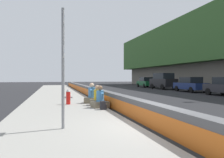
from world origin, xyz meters
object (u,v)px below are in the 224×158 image
object	(u,v)px
seated_person_foreground	(100,101)
parked_car_far	(146,82)
backpack	(103,105)
parked_car_midline	(163,81)
fire_hydrant	(68,96)
seated_person_rear	(92,97)
seated_person_middle	(97,99)
parked_car_fourth	(190,84)
route_sign_post	(63,58)

from	to	relation	value
seated_person_foreground	parked_car_far	bearing A→B (deg)	-27.76
backpack	parked_car_far	size ratio (longest dim) A/B	0.09
parked_car_midline	fire_hydrant	bearing A→B (deg)	138.99
seated_person_rear	backpack	world-z (taller)	seated_person_rear
seated_person_rear	backpack	xyz separation A→B (m)	(-2.92, -0.06, -0.18)
seated_person_middle	parked_car_fourth	xyz separation A→B (m)	(10.68, -12.90, 0.38)
parked_car_fourth	parked_car_far	distance (m)	12.79
parked_car_fourth	parked_car_far	xyz separation A→B (m)	(12.79, 0.06, 0.00)
seated_person_middle	seated_person_rear	distance (m)	1.15
fire_hydrant	seated_person_middle	bearing A→B (deg)	-116.42
backpack	parked_car_midline	xyz separation A→B (m)	(19.04, -12.88, 0.85)
route_sign_post	seated_person_rear	world-z (taller)	route_sign_post
route_sign_post	seated_person_rear	bearing A→B (deg)	-16.53
fire_hydrant	route_sign_post	bearing A→B (deg)	174.94
seated_person_middle	parked_car_fourth	world-z (taller)	parked_car_fourth
parked_car_fourth	seated_person_foreground	bearing A→B (deg)	132.10
seated_person_foreground	backpack	bearing A→B (deg)	179.02
route_sign_post	seated_person_foreground	xyz separation A→B (m)	(4.44, -2.03, -1.74)
seated_person_foreground	seated_person_rear	size ratio (longest dim) A/B	0.93
fire_hydrant	parked_car_midline	xyz separation A→B (m)	(16.50, -14.35, 0.60)
route_sign_post	parked_car_far	distance (m)	32.58
backpack	parked_car_fourth	bearing A→B (deg)	-46.12
seated_person_middle	route_sign_post	bearing A→B (deg)	159.15
route_sign_post	parked_car_far	size ratio (longest dim) A/B	0.79
seated_person_foreground	parked_car_midline	bearing A→B (deg)	-35.15
route_sign_post	fire_hydrant	world-z (taller)	route_sign_post
parked_car_far	route_sign_post	bearing A→B (deg)	152.72
route_sign_post	seated_person_middle	size ratio (longest dim) A/B	3.28
seated_person_rear	parked_car_fourth	bearing A→B (deg)	-53.76
seated_person_middle	backpack	world-z (taller)	seated_person_middle
seated_person_rear	parked_car_midline	world-z (taller)	parked_car_midline
fire_hydrant	backpack	world-z (taller)	fire_hydrant
seated_person_rear	parked_car_far	bearing A→B (deg)	-30.13
seated_person_rear	parked_car_far	xyz separation A→B (m)	(22.33, -12.96, 0.35)
parked_car_far	fire_hydrant	bearing A→B (deg)	147.68
seated_person_foreground	seated_person_rear	bearing A→B (deg)	1.81
seated_person_rear	parked_car_fourth	size ratio (longest dim) A/B	0.26
fire_hydrant	parked_car_fourth	world-z (taller)	parked_car_fourth
route_sign_post	parked_car_midline	xyz separation A→B (m)	(22.72, -14.90, -1.05)
route_sign_post	seated_person_rear	xyz separation A→B (m)	(6.60, -1.96, -1.72)
route_sign_post	seated_person_middle	world-z (taller)	route_sign_post
route_sign_post	backpack	xyz separation A→B (m)	(3.68, -2.02, -1.90)
parked_car_fourth	parked_car_midline	xyz separation A→B (m)	(6.57, 0.08, 0.32)
seated_person_middle	parked_car_midline	world-z (taller)	parked_car_midline
seated_person_middle	seated_person_rear	xyz separation A→B (m)	(1.14, 0.12, 0.03)
seated_person_foreground	seated_person_rear	xyz separation A→B (m)	(2.16, 0.07, 0.03)
seated_person_rear	parked_car_fourth	world-z (taller)	parked_car_fourth
parked_car_midline	parked_car_far	xyz separation A→B (m)	(6.21, -0.02, -0.32)
parked_car_far	seated_person_rear	bearing A→B (deg)	149.87
fire_hydrant	parked_car_far	size ratio (longest dim) A/B	0.19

